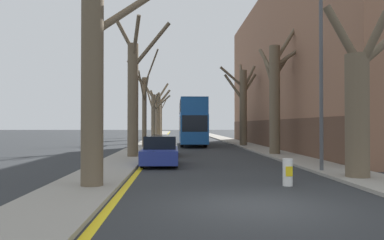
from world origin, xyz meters
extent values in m
plane|color=#2B2D30|center=(0.00, 0.00, 0.00)|extent=(300.00, 300.00, 0.00)
cube|color=gray|center=(-5.04, 50.00, 0.06)|extent=(2.34, 120.00, 0.12)
cube|color=gray|center=(5.04, 50.00, 0.06)|extent=(2.34, 120.00, 0.12)
cube|color=#93664C|center=(11.21, 24.44, 7.27)|extent=(10.00, 35.76, 14.54)
cube|color=brown|center=(6.19, 24.44, 1.25)|extent=(0.12, 35.05, 2.50)
cube|color=yellow|center=(-3.69, 50.00, 0.00)|extent=(0.24, 120.00, 0.01)
cylinder|color=brown|center=(-4.72, 2.74, 3.52)|extent=(0.71, 0.71, 7.03)
cylinder|color=brown|center=(-3.71, 3.85, 6.12)|extent=(2.29, 2.50, 2.41)
cylinder|color=brown|center=(-4.67, 13.90, 3.56)|extent=(0.67, 0.67, 7.11)
cylinder|color=brown|center=(-4.42, 13.19, 7.32)|extent=(0.78, 1.68, 2.48)
cylinder|color=brown|center=(-3.54, 13.56, 6.95)|extent=(2.50, 0.96, 2.79)
cylinder|color=brown|center=(-5.14, 13.81, 7.55)|extent=(1.20, 0.46, 1.92)
cylinder|color=brown|center=(-4.83, 24.36, 3.17)|extent=(0.41, 0.41, 6.35)
cylinder|color=brown|center=(-5.43, 23.17, 6.52)|extent=(1.38, 2.51, 1.88)
cylinder|color=brown|center=(-4.17, 23.44, 7.07)|extent=(1.48, 2.01, 3.05)
cylinder|color=brown|center=(-4.99, 23.41, 5.38)|extent=(0.49, 2.04, 2.68)
cylinder|color=brown|center=(-5.60, 25.02, 6.56)|extent=(1.72, 1.50, 2.38)
cylinder|color=brown|center=(-4.59, 23.47, 5.23)|extent=(0.63, 1.91, 2.17)
cylinder|color=brown|center=(-4.59, 34.49, 2.81)|extent=(0.54, 0.54, 5.63)
cylinder|color=brown|center=(-3.62, 34.42, 4.66)|extent=(2.08, 0.34, 1.87)
cylinder|color=brown|center=(-5.29, 34.81, 6.29)|extent=(1.63, 0.88, 2.62)
cylinder|color=brown|center=(-5.02, 35.26, 4.95)|extent=(1.11, 1.76, 2.88)
cylinder|color=brown|center=(-4.31, 33.47, 4.82)|extent=(0.77, 2.20, 1.56)
cylinder|color=brown|center=(-4.64, 46.15, 3.19)|extent=(0.88, 0.88, 6.38)
cylinder|color=brown|center=(-5.11, 45.42, 5.78)|extent=(1.34, 1.85, 2.68)
cylinder|color=brown|center=(-4.51, 45.11, 5.29)|extent=(0.59, 2.37, 2.90)
cylinder|color=brown|center=(-3.93, 47.30, 7.11)|extent=(1.80, 2.64, 2.82)
cylinder|color=brown|center=(-3.75, 46.21, 6.12)|extent=(2.04, 0.44, 2.47)
cylinder|color=brown|center=(-4.46, 45.07, 4.94)|extent=(0.70, 2.46, 2.98)
cylinder|color=brown|center=(-4.58, 56.70, 3.23)|extent=(0.42, 0.42, 6.47)
cylinder|color=brown|center=(-4.12, 56.77, 5.58)|extent=(1.09, 0.32, 1.94)
cylinder|color=brown|center=(-4.93, 55.65, 6.46)|extent=(0.86, 2.22, 1.86)
cylinder|color=brown|center=(-4.95, 56.01, 5.80)|extent=(0.92, 1.55, 2.44)
cylinder|color=brown|center=(4.75, 4.28, 2.36)|extent=(0.87, 0.87, 4.72)
cylinder|color=brown|center=(5.84, 4.50, 5.09)|extent=(2.41, 0.76, 1.96)
cylinder|color=brown|center=(5.09, 3.84, 5.02)|extent=(1.08, 1.27, 2.23)
cylinder|color=brown|center=(4.14, 4.20, 5.45)|extent=(1.52, 0.49, 2.15)
cylinder|color=brown|center=(4.69, 15.64, 3.72)|extent=(0.72, 0.72, 7.44)
cylinder|color=brown|center=(5.22, 16.09, 6.00)|extent=(1.35, 1.19, 1.58)
cylinder|color=brown|center=(5.89, 15.81, 6.87)|extent=(2.58, 0.60, 1.86)
cylinder|color=brown|center=(4.47, 16.80, 6.48)|extent=(0.72, 2.53, 2.42)
cylinder|color=brown|center=(4.53, 16.39, 5.61)|extent=(0.62, 1.77, 2.79)
cylinder|color=brown|center=(5.66, 16.02, 7.77)|extent=(2.22, 1.07, 3.10)
cylinder|color=brown|center=(4.56, 26.64, 3.70)|extent=(0.70, 0.70, 7.40)
cylinder|color=brown|center=(4.62, 27.72, 6.82)|extent=(0.39, 2.36, 2.97)
cylinder|color=brown|center=(5.13, 26.69, 6.61)|extent=(1.37, 0.36, 2.51)
cylinder|color=brown|center=(5.21, 26.89, 6.05)|extent=(1.57, 0.79, 2.15)
cylinder|color=brown|center=(3.43, 26.46, 6.70)|extent=(2.46, 0.63, 2.03)
cylinder|color=brown|center=(3.69, 26.84, 5.72)|extent=(1.99, 0.68, 2.70)
cube|color=#19519E|center=(-0.34, 28.15, 1.67)|extent=(2.48, 10.23, 2.65)
cube|color=#19519E|center=(-0.34, 28.15, 3.71)|extent=(2.43, 10.02, 1.44)
cube|color=navy|center=(-0.34, 28.15, 4.49)|extent=(2.43, 10.02, 0.12)
cube|color=black|center=(-0.34, 28.15, 2.19)|extent=(2.51, 9.00, 1.38)
cube|color=black|center=(-0.34, 28.15, 3.79)|extent=(2.51, 9.00, 1.09)
cube|color=black|center=(-0.34, 23.05, 2.19)|extent=(2.23, 0.06, 1.44)
cylinder|color=black|center=(-1.42, 25.08, 0.50)|extent=(0.30, 1.00, 1.00)
cylinder|color=black|center=(0.73, 25.08, 0.50)|extent=(0.30, 1.00, 1.00)
cylinder|color=black|center=(-1.42, 31.01, 0.50)|extent=(0.30, 1.00, 1.00)
cylinder|color=black|center=(0.73, 31.01, 0.50)|extent=(0.30, 1.00, 1.00)
cube|color=navy|center=(-2.81, 9.78, 0.52)|extent=(1.81, 4.20, 0.67)
cube|color=black|center=(-2.81, 10.04, 1.17)|extent=(1.59, 2.19, 0.64)
cylinder|color=black|center=(-3.61, 8.52, 0.30)|extent=(0.20, 0.61, 0.61)
cylinder|color=black|center=(-2.02, 8.52, 0.30)|extent=(0.20, 0.61, 0.61)
cylinder|color=black|center=(-3.61, 11.05, 0.30)|extent=(0.20, 0.61, 0.61)
cylinder|color=black|center=(-2.02, 11.05, 0.30)|extent=(0.20, 0.61, 0.61)
cube|color=silver|center=(-2.81, 15.72, 0.47)|extent=(1.79, 4.31, 0.58)
cube|color=black|center=(-2.81, 15.98, 1.07)|extent=(1.58, 2.24, 0.63)
cylinder|color=black|center=(-3.60, 14.43, 0.32)|extent=(0.20, 0.64, 0.64)
cylinder|color=black|center=(-2.03, 14.43, 0.32)|extent=(0.20, 0.64, 0.64)
cylinder|color=black|center=(-3.60, 17.02, 0.32)|extent=(0.20, 0.64, 0.64)
cylinder|color=black|center=(-2.03, 17.02, 0.32)|extent=(0.20, 0.64, 0.64)
cylinder|color=#4C4F54|center=(4.22, 6.36, 4.18)|extent=(0.16, 0.16, 8.36)
cylinder|color=white|center=(1.75, 3.10, 0.46)|extent=(0.34, 0.34, 0.92)
cube|color=yellow|center=(1.75, 2.93, 0.51)|extent=(0.23, 0.01, 0.33)
camera|label=1|loc=(-2.05, -9.40, 2.06)|focal=35.00mm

